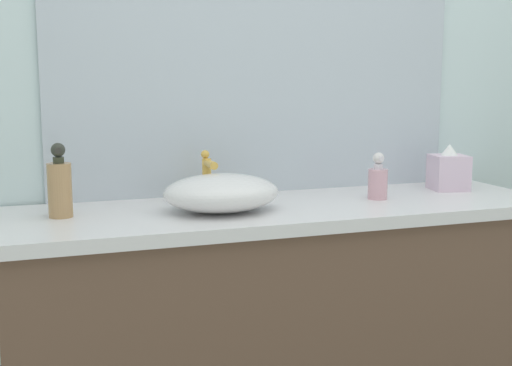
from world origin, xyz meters
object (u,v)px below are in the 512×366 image
object	(u,v)px
sink_basin	(221,193)
soap_dispenser	(60,186)
tissue_box	(449,170)
lotion_bottle	(378,180)

from	to	relation	value
sink_basin	soap_dispenser	world-z (taller)	soap_dispenser
sink_basin	soap_dispenser	xyz separation A→B (m)	(-0.47, 0.07, 0.03)
soap_dispenser	tissue_box	bearing A→B (deg)	1.89
lotion_bottle	tissue_box	distance (m)	0.35
lotion_bottle	tissue_box	bearing A→B (deg)	13.88
lotion_bottle	tissue_box	xyz separation A→B (m)	(0.34, 0.08, 0.01)
sink_basin	lotion_bottle	xyz separation A→B (m)	(0.56, 0.03, 0.01)
sink_basin	tissue_box	xyz separation A→B (m)	(0.89, 0.12, 0.01)
soap_dispenser	tissue_box	distance (m)	1.36
sink_basin	lotion_bottle	world-z (taller)	lotion_bottle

